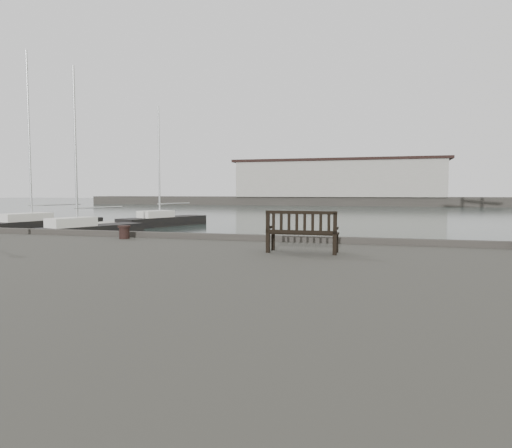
# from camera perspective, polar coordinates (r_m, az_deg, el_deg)

# --- Properties ---
(ground) EXTENTS (400.00, 400.00, 0.00)m
(ground) POSITION_cam_1_polar(r_m,az_deg,el_deg) (14.24, 3.96, -8.39)
(ground) COLOR black
(ground) RESTS_ON ground
(pontoon) EXTENTS (2.00, 24.00, 0.50)m
(pontoon) POSITION_cam_1_polar(r_m,az_deg,el_deg) (33.00, -28.01, -1.34)
(pontoon) COLOR #9A988F
(pontoon) RESTS_ON ground
(breakwater) EXTENTS (140.00, 9.50, 12.20)m
(breakwater) POSITION_cam_1_polar(r_m,az_deg,el_deg) (105.87, 12.01, 4.59)
(breakwater) COLOR #383530
(breakwater) RESTS_ON ground
(bench) EXTENTS (1.75, 0.61, 1.00)m
(bench) POSITION_cam_1_polar(r_m,az_deg,el_deg) (11.31, 5.81, -1.97)
(bench) COLOR black
(bench) RESTS_ON quay
(bollard_left) EXTENTS (0.53, 0.53, 0.42)m
(bollard_left) POSITION_cam_1_polar(r_m,az_deg,el_deg) (15.23, -16.14, -0.98)
(bollard_left) COLOR black
(bollard_left) RESTS_ON quay
(yacht_b) EXTENTS (4.85, 11.53, 14.72)m
(yacht_b) POSITION_cam_1_polar(r_m,az_deg,el_deg) (40.87, -25.54, -0.33)
(yacht_b) COLOR black
(yacht_b) RESTS_ON ground
(yacht_c) EXTENTS (4.64, 8.88, 11.79)m
(yacht_c) POSITION_cam_1_polar(r_m,az_deg,el_deg) (32.53, -20.77, -1.21)
(yacht_c) COLOR black
(yacht_c) RESTS_ON ground
(yacht_d) EXTENTS (5.28, 9.20, 11.31)m
(yacht_d) POSITION_cam_1_polar(r_m,az_deg,el_deg) (42.44, -11.47, 0.11)
(yacht_d) COLOR black
(yacht_d) RESTS_ON ground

